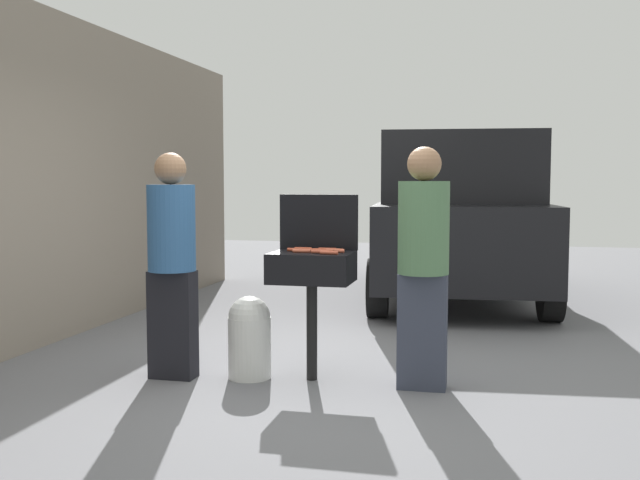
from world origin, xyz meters
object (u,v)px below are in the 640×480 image
hot_dog_0 (325,251)px  propane_tank (250,335)px  hot_dog_9 (336,251)px  hot_dog_5 (320,252)px  hot_dog_2 (301,251)px  hot_dog_1 (327,249)px  hot_dog_10 (318,251)px  hot_dog_11 (334,250)px  hot_dog_6 (329,253)px  hot_dog_4 (303,249)px  hot_dog_7 (296,250)px  hot_dog_8 (312,250)px  person_left (172,257)px  hot_dog_3 (336,251)px  person_right (423,259)px  parked_minivan (457,217)px  bbq_grill (312,272)px

hot_dog_0 → propane_tank: (-0.57, -0.02, -0.64)m
hot_dog_9 → hot_dog_5: bearing=-139.2°
hot_dog_2 → hot_dog_1: bearing=46.2°
hot_dog_0 → hot_dog_5: 0.04m
hot_dog_10 → hot_dog_11: bearing=28.2°
hot_dog_9 → hot_dog_10: 0.14m
hot_dog_6 → hot_dog_4: bearing=135.7°
hot_dog_7 → hot_dog_10: same height
hot_dog_2 → hot_dog_11: same height
hot_dog_8 → person_left: size_ratio=0.08×
hot_dog_5 → hot_dog_8: size_ratio=1.00×
hot_dog_3 → hot_dog_4: 0.27m
hot_dog_9 → person_right: person_right is taller
hot_dog_10 → hot_dog_11: same height
person_right → hot_dog_0: bearing=-11.3°
hot_dog_1 → hot_dog_9: 0.14m
hot_dog_1 → person_right: person_right is taller
hot_dog_0 → propane_tank: bearing=-178.3°
hot_dog_10 → propane_tank: size_ratio=0.21×
parked_minivan → hot_dog_11: bearing=74.8°
hot_dog_9 → hot_dog_10: size_ratio=1.00×
hot_dog_8 → hot_dog_11: (0.17, 0.02, 0.00)m
hot_dog_5 → propane_tank: 0.84m
bbq_grill → hot_dog_9: 0.24m
hot_dog_0 → hot_dog_11: (0.04, 0.12, 0.00)m
hot_dog_2 → hot_dog_11: 0.25m
hot_dog_4 → hot_dog_9: same height
hot_dog_4 → person_left: size_ratio=0.08×
hot_dog_6 → hot_dog_8: size_ratio=1.00×
hot_dog_4 → parked_minivan: (0.96, 4.01, 0.06)m
person_right → hot_dog_7: bearing=-16.3°
hot_dog_7 → person_left: (-0.89, -0.22, -0.05)m
hot_dog_2 → hot_dog_10: bearing=29.1°
person_left → hot_dog_2: bearing=-5.2°
hot_dog_2 → hot_dog_5: size_ratio=1.00×
hot_dog_11 → propane_tank: bearing=-167.8°
hot_dog_7 → parked_minivan: bearing=76.3°
hot_dog_2 → hot_dog_7: bearing=126.8°
hot_dog_0 → hot_dog_4: size_ratio=1.00×
hot_dog_2 → hot_dog_10: 0.12m
person_right → bbq_grill: bearing=-14.1°
hot_dog_0 → person_right: person_right is taller
hot_dog_5 → person_right: 0.74m
hot_dog_7 → hot_dog_10: (0.17, -0.03, 0.00)m
hot_dog_11 → person_right: person_right is taller
hot_dog_2 → hot_dog_3: (0.24, 0.09, 0.00)m
hot_dog_11 → hot_dog_9: bearing=-70.0°
hot_dog_0 → hot_dog_8: (-0.12, 0.09, 0.00)m
parked_minivan → hot_dog_5: bearing=74.2°
hot_dog_11 → propane_tank: hot_dog_11 is taller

